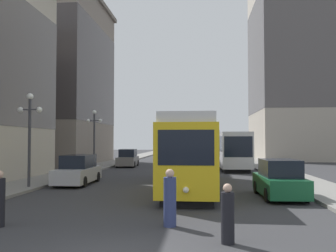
% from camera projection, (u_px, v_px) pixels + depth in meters
% --- Properties ---
extents(sidewalk_left, '(3.02, 120.00, 0.15)m').
position_uv_depth(sidewalk_left, '(122.00, 161.00, 48.77)').
color(sidewalk_left, gray).
rests_on(sidewalk_left, ground).
extents(sidewalk_right, '(3.02, 120.00, 0.15)m').
position_uv_depth(sidewalk_right, '(253.00, 161.00, 47.24)').
color(sidewalk_right, gray).
rests_on(sidewalk_right, ground).
extents(streetcar, '(2.85, 13.73, 3.89)m').
position_uv_depth(streetcar, '(193.00, 151.00, 21.16)').
color(streetcar, black).
rests_on(streetcar, ground).
extents(transit_bus, '(3.07, 12.76, 3.45)m').
position_uv_depth(transit_bus, '(229.00, 148.00, 36.43)').
color(transit_bus, black).
rests_on(transit_bus, ground).
extents(parked_car_left_near, '(1.98, 4.93, 1.82)m').
position_uv_depth(parked_car_left_near, '(78.00, 171.00, 23.04)').
color(parked_car_left_near, black).
rests_on(parked_car_left_near, ground).
extents(parked_car_left_mid, '(2.05, 4.60, 1.82)m').
position_uv_depth(parked_car_left_mid, '(128.00, 158.00, 38.58)').
color(parked_car_left_mid, black).
rests_on(parked_car_left_mid, ground).
extents(parked_car_right_far, '(1.99, 4.45, 1.82)m').
position_uv_depth(parked_car_right_far, '(279.00, 180.00, 17.56)').
color(parked_car_right_far, black).
rests_on(parked_car_right_far, ground).
extents(pedestrian_crossing_near, '(0.35, 0.35, 1.58)m').
position_uv_depth(pedestrian_crossing_near, '(228.00, 216.00, 9.75)').
color(pedestrian_crossing_near, black).
rests_on(pedestrian_crossing_near, ground).
extents(pedestrian_on_sidewalk, '(0.41, 0.41, 1.81)m').
position_uv_depth(pedestrian_on_sidewalk, '(170.00, 200.00, 11.72)').
color(pedestrian_on_sidewalk, navy).
rests_on(pedestrian_on_sidewalk, ground).
extents(lamp_post_left_near, '(1.41, 0.36, 5.22)m').
position_uv_depth(lamp_post_left_near, '(30.00, 125.00, 20.66)').
color(lamp_post_left_near, '#333338').
rests_on(lamp_post_left_near, sidewalk_left).
extents(lamp_post_left_far, '(1.41, 0.36, 5.29)m').
position_uv_depth(lamp_post_left_far, '(94.00, 130.00, 33.10)').
color(lamp_post_left_far, '#333338').
rests_on(lamp_post_left_far, sidewalk_left).
extents(building_left_corner, '(13.91, 15.77, 19.53)m').
position_uv_depth(building_left_corner, '(44.00, 79.00, 43.85)').
color(building_left_corner, slate).
rests_on(building_left_corner, ground).
extents(building_right_corner, '(10.90, 17.03, 27.98)m').
position_uv_depth(building_right_corner, '(290.00, 62.00, 54.77)').
color(building_right_corner, '#A89E8E').
rests_on(building_right_corner, ground).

